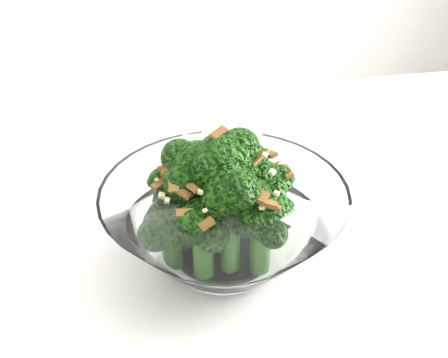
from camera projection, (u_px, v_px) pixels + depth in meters
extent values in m
cube|color=white|center=(175.00, 249.00, 0.56)|extent=(1.22, 0.83, 0.04)
cylinder|color=white|center=(405.00, 248.00, 1.13)|extent=(0.04, 0.04, 0.71)
cylinder|color=white|center=(224.00, 256.00, 0.52)|extent=(0.10, 0.10, 0.01)
cylinder|color=#245917|center=(261.00, 221.00, 0.50)|extent=(0.02, 0.02, 0.06)
sphere|color=#205610|center=(262.00, 185.00, 0.48)|extent=(0.05, 0.05, 0.05)
cylinder|color=#245917|center=(203.00, 254.00, 0.47)|extent=(0.02, 0.02, 0.05)
sphere|color=#205610|center=(202.00, 222.00, 0.45)|extent=(0.05, 0.05, 0.05)
cylinder|color=#245917|center=(224.00, 214.00, 0.49)|extent=(0.02, 0.02, 0.09)
sphere|color=#205610|center=(224.00, 161.00, 0.46)|extent=(0.06, 0.06, 0.06)
cylinder|color=#245917|center=(235.00, 202.00, 0.51)|extent=(0.02, 0.02, 0.08)
sphere|color=#205610|center=(236.00, 156.00, 0.48)|extent=(0.05, 0.05, 0.05)
cylinder|color=#245917|center=(219.00, 203.00, 0.54)|extent=(0.02, 0.02, 0.05)
sphere|color=#205610|center=(219.00, 176.00, 0.52)|extent=(0.04, 0.04, 0.04)
cylinder|color=#245917|center=(230.00, 237.00, 0.47)|extent=(0.02, 0.02, 0.08)
sphere|color=#205610|center=(230.00, 192.00, 0.44)|extent=(0.05, 0.05, 0.05)
cylinder|color=#245917|center=(172.00, 248.00, 0.48)|extent=(0.02, 0.02, 0.04)
sphere|color=#205610|center=(170.00, 221.00, 0.47)|extent=(0.05, 0.05, 0.05)
cylinder|color=#245917|center=(260.00, 249.00, 0.47)|extent=(0.02, 0.02, 0.06)
sphere|color=#205610|center=(262.00, 215.00, 0.45)|extent=(0.05, 0.05, 0.05)
cylinder|color=#245917|center=(184.00, 222.00, 0.50)|extent=(0.02, 0.02, 0.06)
sphere|color=#205610|center=(182.00, 187.00, 0.48)|extent=(0.05, 0.05, 0.05)
cylinder|color=#245917|center=(201.00, 215.00, 0.50)|extent=(0.02, 0.02, 0.08)
sphere|color=#205610|center=(199.00, 169.00, 0.47)|extent=(0.05, 0.05, 0.05)
cylinder|color=#245917|center=(262.00, 208.00, 0.54)|extent=(0.02, 0.02, 0.05)
sphere|color=#205610|center=(263.00, 182.00, 0.52)|extent=(0.04, 0.04, 0.04)
cube|color=olive|center=(262.00, 155.00, 0.48)|extent=(0.02, 0.02, 0.01)
cube|color=olive|center=(286.00, 175.00, 0.47)|extent=(0.01, 0.01, 0.01)
cube|color=olive|center=(254.00, 153.00, 0.51)|extent=(0.02, 0.01, 0.01)
cube|color=olive|center=(179.00, 165.00, 0.46)|extent=(0.01, 0.01, 0.01)
cube|color=olive|center=(174.00, 186.00, 0.44)|extent=(0.01, 0.02, 0.01)
cube|color=olive|center=(220.00, 146.00, 0.51)|extent=(0.02, 0.02, 0.01)
cube|color=olive|center=(213.00, 149.00, 0.50)|extent=(0.01, 0.01, 0.01)
cube|color=olive|center=(259.00, 152.00, 0.49)|extent=(0.01, 0.02, 0.01)
cube|color=olive|center=(207.00, 224.00, 0.41)|extent=(0.01, 0.01, 0.01)
cube|color=olive|center=(280.00, 165.00, 0.50)|extent=(0.01, 0.02, 0.01)
cube|color=olive|center=(160.00, 184.00, 0.46)|extent=(0.02, 0.02, 0.00)
cube|color=olive|center=(197.00, 145.00, 0.46)|extent=(0.02, 0.01, 0.01)
cube|color=olive|center=(187.00, 154.00, 0.49)|extent=(0.01, 0.02, 0.01)
cube|color=olive|center=(271.00, 154.00, 0.49)|extent=(0.01, 0.02, 0.01)
cube|color=olive|center=(273.00, 207.00, 0.43)|extent=(0.02, 0.01, 0.01)
cube|color=olive|center=(252.00, 151.00, 0.47)|extent=(0.02, 0.01, 0.01)
cube|color=olive|center=(268.00, 203.00, 0.43)|extent=(0.02, 0.01, 0.01)
cube|color=olive|center=(202.00, 143.00, 0.47)|extent=(0.01, 0.01, 0.01)
cube|color=olive|center=(244.00, 146.00, 0.51)|extent=(0.02, 0.01, 0.01)
cube|color=olive|center=(182.00, 193.00, 0.44)|extent=(0.02, 0.02, 0.01)
cube|color=olive|center=(194.00, 188.00, 0.43)|extent=(0.01, 0.01, 0.01)
cube|color=olive|center=(262.00, 197.00, 0.43)|extent=(0.02, 0.02, 0.01)
cube|color=olive|center=(166.00, 171.00, 0.46)|extent=(0.01, 0.02, 0.00)
cube|color=olive|center=(255.00, 160.00, 0.45)|extent=(0.02, 0.01, 0.01)
cube|color=olive|center=(221.00, 147.00, 0.52)|extent=(0.02, 0.02, 0.01)
cube|color=olive|center=(255.00, 152.00, 0.47)|extent=(0.01, 0.02, 0.01)
cube|color=olive|center=(219.00, 133.00, 0.44)|extent=(0.02, 0.02, 0.01)
cube|color=olive|center=(229.00, 137.00, 0.47)|extent=(0.01, 0.01, 0.01)
cube|color=olive|center=(201.00, 150.00, 0.50)|extent=(0.02, 0.01, 0.01)
cube|color=olive|center=(254.00, 151.00, 0.47)|extent=(0.01, 0.01, 0.01)
cube|color=olive|center=(286.00, 171.00, 0.47)|extent=(0.01, 0.02, 0.01)
cube|color=olive|center=(165.00, 168.00, 0.47)|extent=(0.02, 0.01, 0.01)
cube|color=olive|center=(185.00, 213.00, 0.42)|extent=(0.02, 0.01, 0.00)
cube|color=beige|center=(251.00, 150.00, 0.47)|extent=(0.01, 0.01, 0.01)
cube|color=beige|center=(162.00, 195.00, 0.45)|extent=(0.01, 0.01, 0.01)
cube|color=beige|center=(177.00, 162.00, 0.47)|extent=(0.01, 0.00, 0.00)
cube|color=beige|center=(170.00, 175.00, 0.46)|extent=(0.01, 0.01, 0.00)
cube|color=beige|center=(220.00, 147.00, 0.52)|extent=(0.01, 0.01, 0.00)
cube|color=beige|center=(265.00, 155.00, 0.46)|extent=(0.01, 0.01, 0.01)
cube|color=beige|center=(175.00, 169.00, 0.46)|extent=(0.01, 0.01, 0.00)
cube|color=beige|center=(225.00, 143.00, 0.48)|extent=(0.00, 0.00, 0.00)
cube|color=beige|center=(262.00, 153.00, 0.48)|extent=(0.01, 0.01, 0.00)
cube|color=beige|center=(250.00, 150.00, 0.45)|extent=(0.01, 0.01, 0.00)
cube|color=beige|center=(277.00, 193.00, 0.44)|extent=(0.01, 0.01, 0.01)
cube|color=beige|center=(205.00, 210.00, 0.42)|extent=(0.01, 0.00, 0.00)
cube|color=beige|center=(247.00, 155.00, 0.44)|extent=(0.01, 0.01, 0.00)
cube|color=beige|center=(206.00, 147.00, 0.45)|extent=(0.00, 0.00, 0.00)
cube|color=beige|center=(253.00, 150.00, 0.45)|extent=(0.01, 0.01, 0.01)
cube|color=beige|center=(179.00, 176.00, 0.44)|extent=(0.01, 0.01, 0.01)
cube|color=beige|center=(157.00, 180.00, 0.46)|extent=(0.00, 0.00, 0.00)
cube|color=beige|center=(167.00, 200.00, 0.44)|extent=(0.01, 0.01, 0.01)
cube|color=beige|center=(262.00, 207.00, 0.43)|extent=(0.01, 0.01, 0.00)
cube|color=beige|center=(200.00, 192.00, 0.43)|extent=(0.01, 0.00, 0.00)
cube|color=beige|center=(251.00, 186.00, 0.43)|extent=(0.01, 0.01, 0.00)
cube|color=beige|center=(272.00, 172.00, 0.45)|extent=(0.01, 0.01, 0.01)
cube|color=beige|center=(281.00, 164.00, 0.48)|extent=(0.01, 0.01, 0.00)
cube|color=beige|center=(254.00, 154.00, 0.45)|extent=(0.01, 0.01, 0.00)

